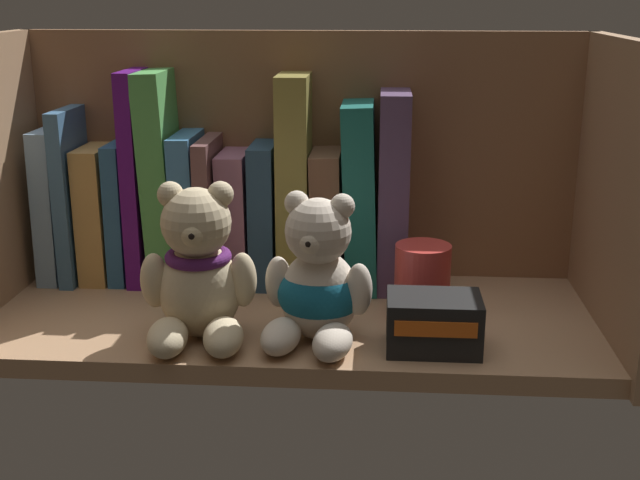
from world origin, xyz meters
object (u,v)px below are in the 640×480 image
small_product_box (434,323)px  pillar_candle (422,280)px  book_13 (393,189)px  book_4 (141,176)px  book_7 (214,208)px  book_5 (165,176)px  book_10 (296,180)px  book_6 (193,205)px  book_2 (102,211)px  teddy_bear_larger (198,274)px  book_1 (78,192)px  book_9 (266,212)px  teddy_bear_smaller (318,284)px  book_8 (238,215)px  book_0 (59,202)px  book_11 (328,216)px  book_12 (361,193)px  book_3 (125,209)px

small_product_box → pillar_candle: bearing=94.9°
book_13 → small_product_box: bearing=-78.6°
pillar_candle → small_product_box: 8.88cm
book_4 → pillar_candle: size_ratio=3.18×
book_7 → book_13: bearing=0.0°
book_4 → book_5: bearing=0.0°
book_10 → small_product_box: (15.32, -19.32, -9.58)cm
book_4 → book_6: (6.07, 0.00, -3.55)cm
book_2 → small_product_box: bearing=-26.5°
book_7 → teddy_bear_larger: size_ratio=1.09×
book_1 → pillar_candle: book_1 is taller
book_1 → book_6: bearing=0.0°
book_13 → book_1: bearing=180.0°
book_2 → book_9: size_ratio=0.96×
book_10 → teddy_bear_smaller: 19.53cm
book_9 → teddy_bear_smaller: bearing=-67.3°
book_7 → book_4: bearing=180.0°
book_1 → pillar_candle: size_ratio=2.62×
book_8 → teddy_bear_smaller: book_8 is taller
book_6 → book_0: bearing=180.0°
book_2 → book_11: bearing=0.0°
book_7 → book_8: bearing=0.0°
book_9 → pillar_candle: bearing=-30.2°
book_9 → book_12: 11.42cm
book_4 → book_7: 9.37cm
book_8 → book_11: (10.75, 0.00, 0.12)cm
book_2 → book_6: 11.25cm
book_6 → teddy_bear_smaller: (16.27, -18.02, -3.00)cm
book_2 → teddy_bear_smaller: size_ratio=1.07×
teddy_bear_larger → small_product_box: teddy_bear_larger is taller
book_3 → small_product_box: (35.90, -19.32, -5.62)cm
book_1 → small_product_box: (41.59, -19.32, -7.56)cm
teddy_bear_smaller → book_4: bearing=141.1°
book_8 → book_9: (3.38, 0.00, 0.50)cm
book_0 → book_11: bearing=0.0°
book_1 → book_10: book_10 is taller
book_1 → book_8: size_ratio=1.31×
book_3 → book_4: (2.23, 0.00, 4.14)cm
book_0 → small_product_box: bearing=-23.7°
book_9 → teddy_bear_larger: (-4.23, -18.49, -1.53)cm
book_12 → book_9: bearing=180.0°
book_0 → book_13: 40.15cm
teddy_bear_larger → book_3: bearing=124.7°
book_3 → pillar_candle: size_ratio=2.12×
book_1 → book_11: (30.09, 0.00, -2.30)cm
book_3 → book_7: bearing=0.0°
book_10 → book_11: (3.82, 0.00, -4.32)cm
book_0 → book_8: bearing=0.0°
pillar_candle → book_9: bearing=149.8°
book_6 → book_12: bearing=0.0°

